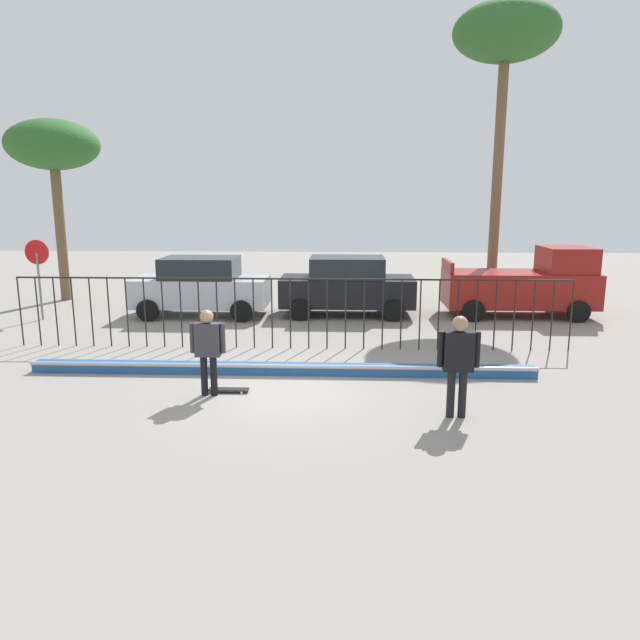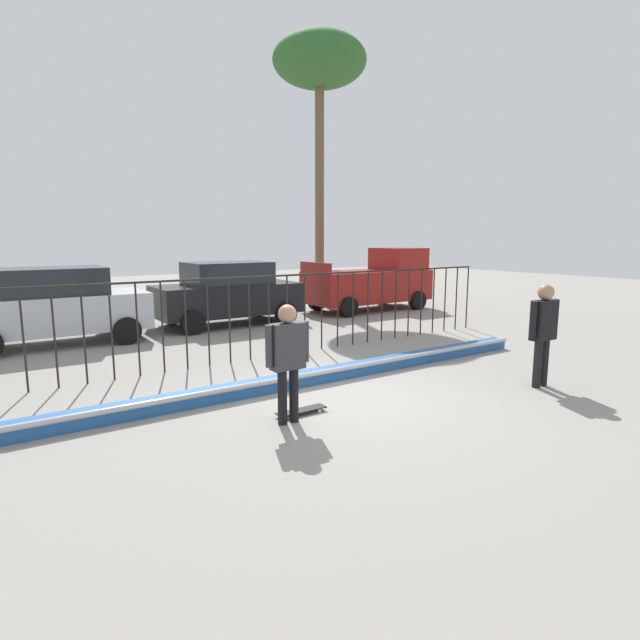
{
  "view_description": "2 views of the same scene",
  "coord_description": "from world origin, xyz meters",
  "px_view_note": "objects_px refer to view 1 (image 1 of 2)",
  "views": [
    {
      "loc": [
        1.4,
        -11.36,
        3.82
      ],
      "look_at": [
        0.84,
        1.4,
        1.15
      ],
      "focal_mm": 33.34,
      "sensor_mm": 36.0,
      "label": 1
    },
    {
      "loc": [
        -4.71,
        -6.31,
        2.6
      ],
      "look_at": [
        0.81,
        1.84,
        1.0
      ],
      "focal_mm": 28.24,
      "sensor_mm": 36.0,
      "label": 2
    }
  ],
  "objects_px": {
    "camera_operator": "(458,357)",
    "skateboarder": "(208,345)",
    "pickup_truck": "(526,284)",
    "parked_car_black": "(347,286)",
    "palm_tree_tall": "(506,38)",
    "skateboard": "(229,389)",
    "stop_sign": "(38,268)",
    "parked_car_silver": "(201,286)",
    "palm_tree_short": "(53,148)"
  },
  "relations": [
    {
      "from": "skateboard",
      "to": "skateboarder",
      "type": "bearing_deg",
      "value": -172.58
    },
    {
      "from": "skateboarder",
      "to": "pickup_truck",
      "type": "bearing_deg",
      "value": 12.54
    },
    {
      "from": "camera_operator",
      "to": "parked_car_silver",
      "type": "bearing_deg",
      "value": -7.24
    },
    {
      "from": "parked_car_black",
      "to": "pickup_truck",
      "type": "bearing_deg",
      "value": 0.64
    },
    {
      "from": "camera_operator",
      "to": "palm_tree_tall",
      "type": "xyz_separation_m",
      "value": [
        3.42,
        12.05,
        8.01
      ]
    },
    {
      "from": "palm_tree_tall",
      "to": "palm_tree_short",
      "type": "xyz_separation_m",
      "value": [
        -15.86,
        -0.51,
        -3.59
      ]
    },
    {
      "from": "camera_operator",
      "to": "parked_car_black",
      "type": "height_order",
      "value": "parked_car_black"
    },
    {
      "from": "parked_car_black",
      "to": "skateboard",
      "type": "bearing_deg",
      "value": -106.65
    },
    {
      "from": "parked_car_black",
      "to": "palm_tree_tall",
      "type": "bearing_deg",
      "value": 28.83
    },
    {
      "from": "pickup_truck",
      "to": "camera_operator",
      "type": "bearing_deg",
      "value": -113.62
    },
    {
      "from": "camera_operator",
      "to": "palm_tree_short",
      "type": "bearing_deg",
      "value": 2.91
    },
    {
      "from": "camera_operator",
      "to": "skateboarder",
      "type": "bearing_deg",
      "value": 33.94
    },
    {
      "from": "skateboard",
      "to": "palm_tree_short",
      "type": "distance_m",
      "value": 14.3
    },
    {
      "from": "skateboard",
      "to": "parked_car_black",
      "type": "relative_size",
      "value": 0.19
    },
    {
      "from": "parked_car_silver",
      "to": "stop_sign",
      "type": "distance_m",
      "value": 4.99
    },
    {
      "from": "parked_car_silver",
      "to": "palm_tree_tall",
      "type": "height_order",
      "value": "palm_tree_tall"
    },
    {
      "from": "skateboard",
      "to": "palm_tree_tall",
      "type": "bearing_deg",
      "value": 32.79
    },
    {
      "from": "palm_tree_tall",
      "to": "parked_car_silver",
      "type": "bearing_deg",
      "value": -162.09
    },
    {
      "from": "skateboarder",
      "to": "palm_tree_tall",
      "type": "xyz_separation_m",
      "value": [
        8.02,
        11.09,
        8.08
      ]
    },
    {
      "from": "skateboarder",
      "to": "palm_tree_short",
      "type": "distance_m",
      "value": 13.91
    },
    {
      "from": "pickup_truck",
      "to": "palm_tree_short",
      "type": "xyz_separation_m",
      "value": [
        -16.28,
        2.36,
        4.47
      ]
    },
    {
      "from": "palm_tree_tall",
      "to": "skateboard",
      "type": "bearing_deg",
      "value": -125.18
    },
    {
      "from": "skateboarder",
      "to": "camera_operator",
      "type": "relative_size",
      "value": 0.94
    },
    {
      "from": "pickup_truck",
      "to": "palm_tree_short",
      "type": "bearing_deg",
      "value": 170.79
    },
    {
      "from": "camera_operator",
      "to": "parked_car_black",
      "type": "distance_m",
      "value": 9.29
    },
    {
      "from": "stop_sign",
      "to": "parked_car_silver",
      "type": "bearing_deg",
      "value": 9.94
    },
    {
      "from": "parked_car_black",
      "to": "palm_tree_short",
      "type": "xyz_separation_m",
      "value": [
        -10.53,
        2.45,
        4.54
      ]
    },
    {
      "from": "parked_car_silver",
      "to": "pickup_truck",
      "type": "distance_m",
      "value": 10.47
    },
    {
      "from": "camera_operator",
      "to": "stop_sign",
      "type": "height_order",
      "value": "stop_sign"
    },
    {
      "from": "skateboard",
      "to": "parked_car_black",
      "type": "distance_m",
      "value": 8.33
    },
    {
      "from": "skateboard",
      "to": "stop_sign",
      "type": "bearing_deg",
      "value": 114.81
    },
    {
      "from": "parked_car_black",
      "to": "palm_tree_tall",
      "type": "distance_m",
      "value": 10.16
    },
    {
      "from": "palm_tree_short",
      "to": "stop_sign",
      "type": "bearing_deg",
      "value": -75.38
    },
    {
      "from": "camera_operator",
      "to": "parked_car_black",
      "type": "relative_size",
      "value": 0.42
    },
    {
      "from": "skateboard",
      "to": "parked_car_silver",
      "type": "xyz_separation_m",
      "value": [
        -2.37,
        7.65,
        0.91
      ]
    },
    {
      "from": "palm_tree_short",
      "to": "pickup_truck",
      "type": "bearing_deg",
      "value": -8.27
    },
    {
      "from": "skateboarder",
      "to": "palm_tree_tall",
      "type": "bearing_deg",
      "value": 22.43
    },
    {
      "from": "skateboard",
      "to": "pickup_truck",
      "type": "bearing_deg",
      "value": 22.7
    },
    {
      "from": "camera_operator",
      "to": "palm_tree_tall",
      "type": "height_order",
      "value": "palm_tree_tall"
    },
    {
      "from": "stop_sign",
      "to": "parked_car_black",
      "type": "bearing_deg",
      "value": 6.8
    },
    {
      "from": "camera_operator",
      "to": "pickup_truck",
      "type": "bearing_deg",
      "value": -66.93
    },
    {
      "from": "skateboard",
      "to": "pickup_truck",
      "type": "xyz_separation_m",
      "value": [
        8.09,
        8.02,
        0.98
      ]
    },
    {
      "from": "skateboard",
      "to": "parked_car_silver",
      "type": "bearing_deg",
      "value": 85.21
    },
    {
      "from": "parked_car_black",
      "to": "stop_sign",
      "type": "distance_m",
      "value": 9.68
    },
    {
      "from": "skateboard",
      "to": "palm_tree_tall",
      "type": "height_order",
      "value": "palm_tree_tall"
    },
    {
      "from": "skateboard",
      "to": "stop_sign",
      "type": "xyz_separation_m",
      "value": [
        -7.24,
        6.79,
        1.56
      ]
    },
    {
      "from": "parked_car_silver",
      "to": "parked_car_black",
      "type": "relative_size",
      "value": 1.0
    },
    {
      "from": "pickup_truck",
      "to": "stop_sign",
      "type": "height_order",
      "value": "stop_sign"
    },
    {
      "from": "skateboarder",
      "to": "skateboard",
      "type": "bearing_deg",
      "value": -2.24
    },
    {
      "from": "skateboard",
      "to": "palm_tree_tall",
      "type": "xyz_separation_m",
      "value": [
        7.68,
        10.9,
        9.04
      ]
    }
  ]
}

